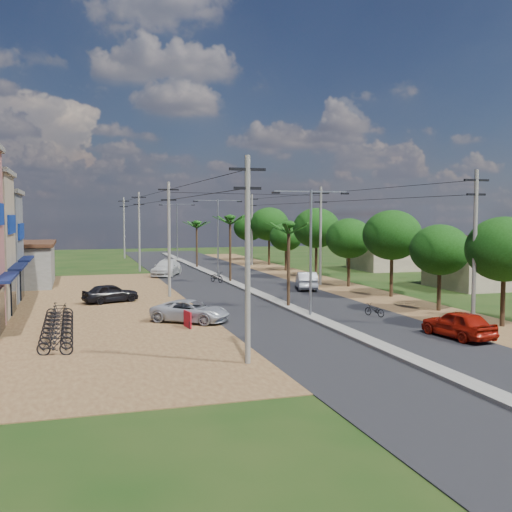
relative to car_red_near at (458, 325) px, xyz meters
The scene contains 38 objects.
ground 9.56m from the car_red_near, 121.64° to the left, with size 160.00×160.00×0.00m, color black.
road 23.66m from the car_red_near, 102.21° to the left, with size 12.00×110.00×0.04m, color black.
median 26.60m from the car_red_near, 100.84° to the left, with size 1.00×90.00×0.18m, color #605E56.
dirt_lot_west 25.69m from the car_red_near, 141.14° to the left, with size 18.00×46.00×0.04m, color #52321C.
dirt_shoulder_east 23.39m from the car_red_near, 81.39° to the left, with size 5.00×90.00×0.03m, color #52321C.
house_east_near 23.58m from the car_red_near, 50.37° to the left, with size 7.60×7.50×4.60m.
house_east_far 39.53m from the car_red_near, 66.10° to the left, with size 7.60×7.50×4.60m.
tree_east_a 6.23m from the car_red_near, 25.17° to the left, with size 4.40×4.40×6.37m.
tree_east_b 9.79m from the car_red_near, 62.08° to the left, with size 4.00×4.00×5.83m.
tree_east_c 16.36m from the car_red_near, 72.73° to the left, with size 4.60×4.60×6.83m.
tree_east_d 22.83m from the car_red_near, 78.75° to the left, with size 4.20×4.20×6.13m.
tree_east_e 30.77m from the car_red_near, 81.32° to the left, with size 4.80×4.80×7.14m.
tree_east_f 38.47m from the car_red_near, 83.71° to the left, with size 3.80×3.80×5.52m.
tree_east_g 46.58m from the car_red_near, 84.06° to the left, with size 5.00×5.00×7.38m.
tree_east_h 54.44m from the car_red_near, 85.25° to the left, with size 4.40×4.40×6.52m.
palm_median_near 13.96m from the car_red_near, 112.43° to the left, with size 2.00×2.00×6.15m.
palm_median_mid 29.02m from the car_red_near, 100.08° to the left, with size 2.00×2.00×6.55m.
palm_median_far 44.63m from the car_red_near, 96.47° to the left, with size 2.00×2.00×5.85m.
streetlight_near 10.36m from the car_red_near, 121.64° to the left, with size 5.10×0.18×8.00m.
streetlight_mid 33.73m from the car_red_near, 98.59° to the left, with size 5.10×0.18×8.00m.
streetlight_far 58.47m from the car_red_near, 94.92° to the left, with size 5.10×0.18×8.00m.
utility_pole_w_a 12.80m from the car_red_near, behind, with size 1.60×0.24×9.00m.
utility_pole_w_b 23.77m from the car_red_near, 120.82° to the left, with size 1.60×0.24×9.00m.
utility_pole_w_c 43.98m from the car_red_near, 105.90° to the left, with size 1.60×0.24×9.00m.
utility_pole_w_d 64.37m from the car_red_near, 100.77° to the left, with size 1.60×0.24×9.00m.
utility_pole_e_a 5.19m from the car_red_near, 40.22° to the left, with size 1.60×0.24×9.00m.
utility_pole_e_b 24.58m from the car_red_near, 84.08° to the left, with size 1.60×0.24×9.00m.
utility_pole_e_c 46.36m from the car_red_near, 86.90° to the left, with size 1.60×0.24×9.00m.
car_red_near is the anchor object (origin of this frame).
car_silver_mid 21.26m from the car_red_near, 90.00° to the left, with size 1.59×4.56×1.50m, color #ADB0B6.
car_white_far 37.58m from the car_red_near, 105.13° to the left, with size 2.29×5.63×1.63m, color #B7B8B3.
car_parked_silver 15.23m from the car_red_near, 145.17° to the left, with size 2.18×4.73×1.32m, color #ADB0B6.
car_parked_dark 24.73m from the car_red_near, 132.22° to the left, with size 1.63×4.04×1.38m, color black.
moto_rider_east 7.30m from the car_red_near, 97.90° to the left, with size 0.54×1.55×0.81m, color black.
moto_rider_west_a 29.31m from the car_red_near, 102.21° to the left, with size 0.68×1.95×1.02m, color black.
moto_rider_west_b 39.02m from the car_red_near, 104.85° to the left, with size 0.43×1.52×0.92m, color black.
roadside_sign 14.76m from the car_red_near, 151.75° to the left, with size 0.25×1.18×0.98m.
parked_scooter_row 21.34m from the car_red_near, 159.95° to the left, with size 1.72×11.20×1.00m.
Camera 1 is at (-14.13, -34.57, 6.50)m, focal length 42.00 mm.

